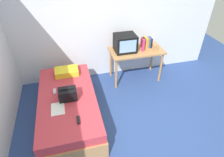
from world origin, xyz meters
TOP-DOWN VIEW (x-y plane):
  - ground_plane at (0.00, 0.00)m, footprint 8.00×8.00m
  - wall_back at (0.00, 2.00)m, footprint 5.20×0.10m
  - bed at (-0.96, 0.71)m, footprint 1.00×2.00m
  - desk at (0.62, 1.58)m, footprint 1.16×0.60m
  - tv at (0.36, 1.60)m, footprint 0.44×0.39m
  - water_bottle at (0.73, 1.50)m, footprint 0.07×0.07m
  - book_row at (0.86, 1.64)m, footprint 0.21×0.17m
  - picture_frame at (1.00, 1.42)m, footprint 0.11×0.02m
  - pillow at (-0.92, 1.39)m, footprint 0.45×0.30m
  - handbag at (-0.94, 0.63)m, footprint 0.30×0.20m
  - magazine at (-1.12, 0.43)m, footprint 0.21×0.29m
  - remote_dark at (-0.82, 0.11)m, footprint 0.04×0.16m
  - remote_silver at (-1.16, 0.88)m, footprint 0.04×0.14m

SIDE VIEW (x-z plane):
  - ground_plane at x=0.00m, z-range 0.00..0.00m
  - bed at x=-0.96m, z-range 0.00..0.50m
  - magazine at x=-1.12m, z-range 0.50..0.51m
  - remote_dark at x=-0.82m, z-range 0.50..0.52m
  - remote_silver at x=-1.16m, z-range 0.50..0.52m
  - pillow at x=-0.92m, z-range 0.50..0.62m
  - handbag at x=-0.94m, z-range 0.49..0.71m
  - desk at x=0.62m, z-range 0.28..1.04m
  - picture_frame at x=1.00m, z-range 0.76..0.88m
  - book_row at x=0.86m, z-range 0.75..0.98m
  - water_bottle at x=0.73m, z-range 0.76..1.01m
  - tv at x=0.36m, z-range 0.76..1.12m
  - wall_back at x=0.00m, z-range 0.00..2.60m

